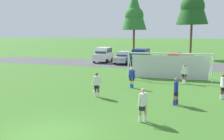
# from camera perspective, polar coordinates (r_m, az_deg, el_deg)

# --- Properties ---
(ground_plane) EXTENTS (400.00, 400.00, 0.00)m
(ground_plane) POSITION_cam_1_polar(r_m,az_deg,el_deg) (24.46, 4.57, -1.54)
(ground_plane) COLOR #3D7028
(parking_lot_strip) EXTENTS (52.00, 8.40, 0.01)m
(parking_lot_strip) POSITION_cam_1_polar(r_m,az_deg,el_deg) (34.25, 8.47, 1.24)
(parking_lot_strip) COLOR #4C4C51
(parking_lot_strip) RESTS_ON ground
(soccer_ball) EXTENTS (0.22, 0.22, 0.22)m
(soccer_ball) POSITION_cam_1_polar(r_m,az_deg,el_deg) (17.67, -4.01, -5.01)
(soccer_ball) COLOR white
(soccer_ball) RESTS_ON ground
(soccer_goal) EXTENTS (7.50, 2.30, 2.57)m
(soccer_goal) POSITION_cam_1_polar(r_m,az_deg,el_deg) (23.48, 12.95, 1.05)
(soccer_goal) COLOR white
(soccer_goal) RESTS_ON ground
(player_striker_near) EXTENTS (0.68, 0.42, 1.64)m
(player_striker_near) POSITION_cam_1_polar(r_m,az_deg,el_deg) (21.87, 16.26, -0.84)
(player_striker_near) COLOR #936B4C
(player_striker_near) RESTS_ON ground
(player_midfield_center) EXTENTS (0.44, 0.68, 1.64)m
(player_midfield_center) POSITION_cam_1_polar(r_m,az_deg,el_deg) (12.01, 7.09, -7.99)
(player_midfield_center) COLOR tan
(player_midfield_center) RESTS_ON ground
(player_defender_far) EXTENTS (0.27, 0.74, 1.64)m
(player_defender_far) POSITION_cam_1_polar(r_m,az_deg,el_deg) (17.53, 24.10, -3.46)
(player_defender_far) COLOR brown
(player_defender_far) RESTS_ON ground
(player_winger_left) EXTENTS (0.75, 0.34, 1.64)m
(player_winger_left) POSITION_cam_1_polar(r_m,az_deg,el_deg) (16.54, -3.51, -3.41)
(player_winger_left) COLOR brown
(player_winger_left) RESTS_ON ground
(player_winger_right) EXTENTS (0.68, 0.42, 1.64)m
(player_winger_right) POSITION_cam_1_polar(r_m,az_deg,el_deg) (19.28, 4.59, -1.73)
(player_winger_right) COLOR beige
(player_winger_right) RESTS_ON ground
(player_trailing_back) EXTENTS (0.29, 0.74, 1.64)m
(player_trailing_back) POSITION_cam_1_polar(r_m,az_deg,el_deg) (15.15, 14.48, -4.76)
(player_trailing_back) COLOR #936B4C
(player_trailing_back) RESTS_ON ground
(parked_car_slot_far_left) EXTENTS (2.26, 4.66, 2.16)m
(parked_car_slot_far_left) POSITION_cam_1_polar(r_m,az_deg,el_deg) (36.96, -1.94, 3.57)
(parked_car_slot_far_left) COLOR silver
(parked_car_slot_far_left) RESTS_ON ground
(parked_car_slot_left) EXTENTS (2.23, 4.30, 1.72)m
(parked_car_slot_left) POSITION_cam_1_polar(r_m,az_deg,el_deg) (34.88, 2.78, 2.89)
(parked_car_slot_left) COLOR #B2B2BC
(parked_car_slot_left) RESTS_ON ground
(parked_car_slot_center_left) EXTENTS (2.34, 4.70, 2.16)m
(parked_car_slot_center_left) POSITION_cam_1_polar(r_m,az_deg,el_deg) (33.65, 6.62, 3.05)
(parked_car_slot_center_left) COLOR navy
(parked_car_slot_center_left) RESTS_ON ground
(parked_car_slot_center) EXTENTS (2.05, 4.21, 1.72)m
(parked_car_slot_center) POSITION_cam_1_polar(r_m,az_deg,el_deg) (33.03, 14.21, 2.33)
(parked_car_slot_center) COLOR red
(parked_car_slot_center) RESTS_ON ground
(parked_car_slot_center_right) EXTENTS (2.10, 4.23, 1.72)m
(parked_car_slot_center_right) POSITION_cam_1_polar(r_m,az_deg,el_deg) (32.65, 16.59, 2.18)
(parked_car_slot_center_right) COLOR tan
(parked_car_slot_center_right) RESTS_ON ground
(tree_left_edge) EXTENTS (4.39, 4.39, 11.70)m
(tree_left_edge) POSITION_cam_1_polar(r_m,az_deg,el_deg) (44.50, 5.11, 13.29)
(tree_left_edge) COLOR brown
(tree_left_edge) RESTS_ON ground
(tree_mid_left) EXTENTS (5.18, 5.18, 13.81)m
(tree_mid_left) POSITION_cam_1_polar(r_m,az_deg,el_deg) (44.31, 18.04, 14.84)
(tree_mid_left) COLOR brown
(tree_mid_left) RESTS_ON ground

